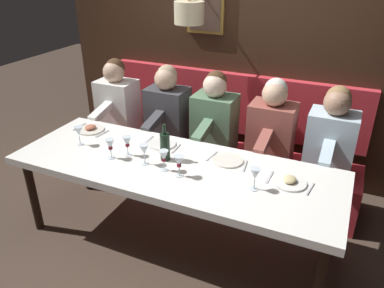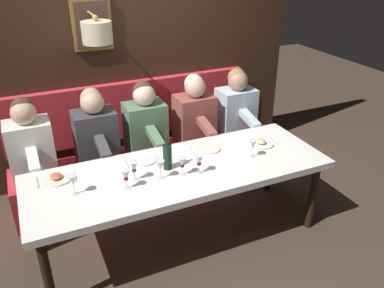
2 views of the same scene
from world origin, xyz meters
name	(u,v)px [view 1 (image 1 of 2)]	position (x,y,z in m)	size (l,w,h in m)	color
ground_plane	(176,240)	(0.00, 0.00, 0.00)	(12.00, 12.00, 0.00)	#423328
dining_table	(174,172)	(0.00, 0.00, 0.68)	(0.90, 2.55, 0.74)	white
banquette_bench	(214,169)	(0.89, 0.00, 0.23)	(0.52, 2.75, 0.45)	red
back_wall_panel	(237,45)	(1.46, 0.01, 1.37)	(0.59, 3.95, 2.90)	#382316
diner_nearest	(332,135)	(0.88, -1.05, 0.82)	(0.60, 0.40, 0.79)	silver
diner_near	(272,125)	(0.88, -0.54, 0.82)	(0.60, 0.40, 0.79)	#934C42
diner_middle	(214,115)	(0.88, 0.01, 0.82)	(0.60, 0.40, 0.79)	#567A5B
diner_far	(167,107)	(0.88, 0.52, 0.82)	(0.60, 0.40, 0.79)	#3D3D42
diner_farthest	(117,99)	(0.88, 1.12, 0.82)	(0.60, 0.40, 0.79)	white
place_setting_0	(162,144)	(0.26, 0.24, 0.75)	(0.24, 0.31, 0.01)	silver
place_setting_1	(91,129)	(0.25, 0.97, 0.75)	(0.24, 0.32, 0.05)	silver
place_setting_2	(289,182)	(0.10, -0.86, 0.75)	(0.24, 0.32, 0.05)	white
place_setting_3	(228,160)	(0.22, -0.36, 0.75)	(0.24, 0.33, 0.01)	silver
wine_glass_0	(110,145)	(-0.11, 0.50, 0.86)	(0.07, 0.07, 0.16)	silver
wine_glass_1	(144,150)	(-0.08, 0.21, 0.86)	(0.07, 0.07, 0.16)	silver
wine_glass_2	(79,132)	(-0.02, 0.87, 0.86)	(0.07, 0.07, 0.16)	silver
wine_glass_3	(255,175)	(-0.08, -0.65, 0.86)	(0.07, 0.07, 0.16)	silver
wine_glass_4	(127,142)	(-0.01, 0.40, 0.86)	(0.07, 0.07, 0.16)	silver
wine_glass_5	(164,157)	(-0.10, 0.03, 0.86)	(0.07, 0.07, 0.16)	silver
wine_glass_6	(179,162)	(-0.13, -0.11, 0.86)	(0.07, 0.07, 0.16)	silver
wine_bottle	(165,146)	(0.04, 0.10, 0.86)	(0.08, 0.08, 0.30)	black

